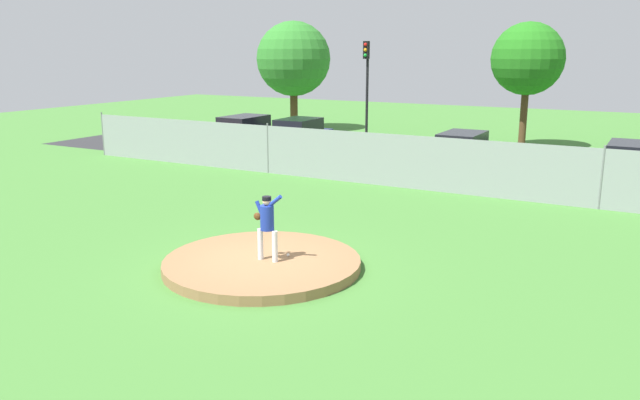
{
  "coord_description": "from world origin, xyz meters",
  "views": [
    {
      "loc": [
        8.03,
        -11.77,
        5.06
      ],
      "look_at": [
        0.57,
        1.8,
        1.35
      ],
      "focal_mm": 35.41,
      "sensor_mm": 36.0,
      "label": 1
    }
  ],
  "objects_px": {
    "baseball": "(288,255)",
    "parked_car_red": "(244,135)",
    "traffic_cone_orange": "(349,164)",
    "parked_car_navy": "(299,138)",
    "parked_car_charcoal": "(629,166)",
    "parked_car_champagne": "(462,152)",
    "traffic_light_near": "(367,76)",
    "pitcher_youth": "(267,221)"
  },
  "relations": [
    {
      "from": "baseball",
      "to": "parked_car_red",
      "type": "distance_m",
      "value": 17.7
    },
    {
      "from": "baseball",
      "to": "parked_car_red",
      "type": "relative_size",
      "value": 0.02
    },
    {
      "from": "baseball",
      "to": "parked_car_champagne",
      "type": "bearing_deg",
      "value": 90.09
    },
    {
      "from": "parked_car_champagne",
      "to": "parked_car_navy",
      "type": "xyz_separation_m",
      "value": [
        -8.18,
        -0.01,
        0.07
      ]
    },
    {
      "from": "baseball",
      "to": "parked_car_red",
      "type": "xyz_separation_m",
      "value": [
        -11.08,
        13.79,
        0.58
      ]
    },
    {
      "from": "baseball",
      "to": "parked_car_red",
      "type": "bearing_deg",
      "value": 128.78
    },
    {
      "from": "parked_car_champagne",
      "to": "parked_car_charcoal",
      "type": "height_order",
      "value": "parked_car_charcoal"
    },
    {
      "from": "parked_car_red",
      "to": "traffic_cone_orange",
      "type": "xyz_separation_m",
      "value": [
        6.86,
        -1.96,
        -0.59
      ]
    },
    {
      "from": "parked_car_champagne",
      "to": "parked_car_charcoal",
      "type": "relative_size",
      "value": 1.03
    },
    {
      "from": "parked_car_navy",
      "to": "parked_car_charcoal",
      "type": "relative_size",
      "value": 0.93
    },
    {
      "from": "parked_car_navy",
      "to": "traffic_light_near",
      "type": "xyz_separation_m",
      "value": [
        1.71,
        4.16,
        2.87
      ]
    },
    {
      "from": "pitcher_youth",
      "to": "parked_car_charcoal",
      "type": "bearing_deg",
      "value": 64.79
    },
    {
      "from": "parked_car_navy",
      "to": "traffic_light_near",
      "type": "bearing_deg",
      "value": 67.62
    },
    {
      "from": "parked_car_charcoal",
      "to": "traffic_light_near",
      "type": "relative_size",
      "value": 0.81
    },
    {
      "from": "traffic_cone_orange",
      "to": "parked_car_charcoal",
      "type": "bearing_deg",
      "value": 11.38
    },
    {
      "from": "pitcher_youth",
      "to": "baseball",
      "type": "relative_size",
      "value": 21.92
    },
    {
      "from": "parked_car_navy",
      "to": "parked_car_charcoal",
      "type": "height_order",
      "value": "parked_car_navy"
    },
    {
      "from": "parked_car_navy",
      "to": "parked_car_red",
      "type": "distance_m",
      "value": 2.93
    },
    {
      "from": "traffic_light_near",
      "to": "parked_car_navy",
      "type": "bearing_deg",
      "value": -112.38
    },
    {
      "from": "parked_car_red",
      "to": "parked_car_champagne",
      "type": "bearing_deg",
      "value": 2.83
    },
    {
      "from": "pitcher_youth",
      "to": "parked_car_navy",
      "type": "distance_m",
      "value": 16.8
    },
    {
      "from": "baseball",
      "to": "traffic_light_near",
      "type": "distance_m",
      "value": 19.89
    },
    {
      "from": "traffic_cone_orange",
      "to": "baseball",
      "type": "bearing_deg",
      "value": -70.38
    },
    {
      "from": "pitcher_youth",
      "to": "parked_car_charcoal",
      "type": "height_order",
      "value": "pitcher_youth"
    },
    {
      "from": "parked_car_navy",
      "to": "parked_car_red",
      "type": "xyz_separation_m",
      "value": [
        -2.88,
        -0.54,
        0.02
      ]
    },
    {
      "from": "baseball",
      "to": "parked_car_navy",
      "type": "height_order",
      "value": "parked_car_navy"
    },
    {
      "from": "pitcher_youth",
      "to": "parked_car_charcoal",
      "type": "xyz_separation_m",
      "value": [
        6.81,
        14.47,
        -0.4
      ]
    },
    {
      "from": "parked_car_champagne",
      "to": "parked_car_red",
      "type": "relative_size",
      "value": 1.02
    },
    {
      "from": "pitcher_youth",
      "to": "parked_car_navy",
      "type": "relative_size",
      "value": 0.39
    },
    {
      "from": "parked_car_champagne",
      "to": "traffic_light_near",
      "type": "distance_m",
      "value": 8.23
    },
    {
      "from": "parked_car_red",
      "to": "baseball",
      "type": "bearing_deg",
      "value": -51.22
    },
    {
      "from": "pitcher_youth",
      "to": "baseball",
      "type": "xyz_separation_m",
      "value": [
        0.27,
        0.48,
        -0.91
      ]
    },
    {
      "from": "parked_car_charcoal",
      "to": "traffic_light_near",
      "type": "xyz_separation_m",
      "value": [
        -13.03,
        4.49,
        2.92
      ]
    },
    {
      "from": "pitcher_youth",
      "to": "traffic_light_near",
      "type": "bearing_deg",
      "value": 108.15
    },
    {
      "from": "parked_car_red",
      "to": "traffic_cone_orange",
      "type": "bearing_deg",
      "value": -15.94
    },
    {
      "from": "traffic_light_near",
      "to": "baseball",
      "type": "bearing_deg",
      "value": -70.66
    },
    {
      "from": "pitcher_youth",
      "to": "traffic_cone_orange",
      "type": "bearing_deg",
      "value": 107.77
    },
    {
      "from": "parked_car_charcoal",
      "to": "parked_car_red",
      "type": "bearing_deg",
      "value": -179.34
    },
    {
      "from": "parked_car_charcoal",
      "to": "pitcher_youth",
      "type": "bearing_deg",
      "value": -115.21
    },
    {
      "from": "traffic_cone_orange",
      "to": "parked_car_navy",
      "type": "bearing_deg",
      "value": 147.9
    },
    {
      "from": "pitcher_youth",
      "to": "parked_car_navy",
      "type": "bearing_deg",
      "value": 118.17
    },
    {
      "from": "traffic_cone_orange",
      "to": "traffic_light_near",
      "type": "xyz_separation_m",
      "value": [
        -2.27,
        6.66,
        3.44
      ]
    }
  ]
}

